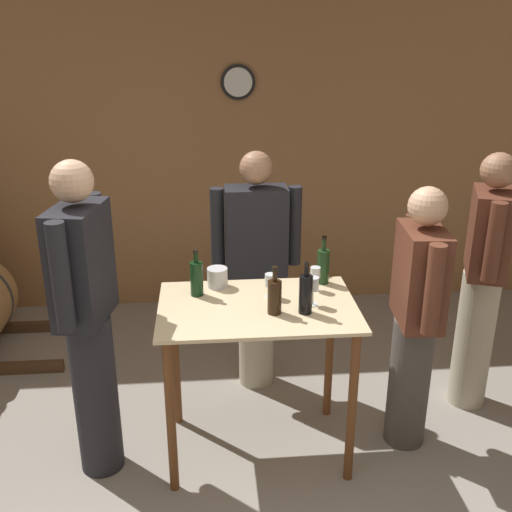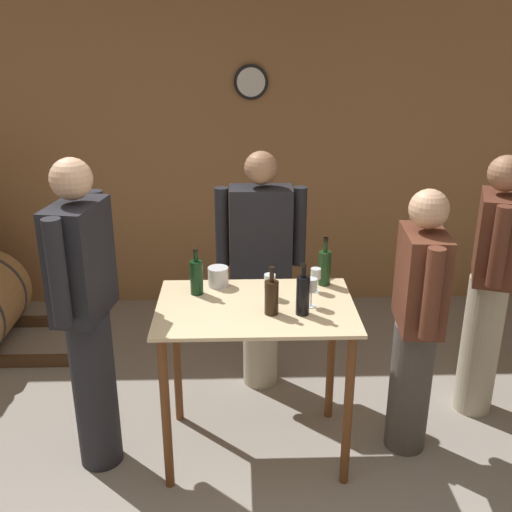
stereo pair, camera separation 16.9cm
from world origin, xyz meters
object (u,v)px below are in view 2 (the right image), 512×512
object	(u,v)px
wine_bottle_left	(273,296)
ice_bucket	(219,277)
wine_bottle_far_left	(197,276)
wine_glass_near_center	(312,286)
wine_bottle_center	(304,294)
person_host	(490,284)
person_visitor_with_scarf	(418,321)
wine_glass_near_left	(271,281)
wine_bottle_right	(325,267)
person_visitor_near_door	(87,314)
wine_glass_near_right	(317,275)
person_visitor_bearded	(261,268)

from	to	relation	value
wine_bottle_left	ice_bucket	xyz separation A→B (m)	(-0.29, 0.37, -0.04)
wine_bottle_far_left	wine_glass_near_center	bearing A→B (deg)	-16.36
wine_glass_near_center	wine_bottle_left	bearing A→B (deg)	-159.89
wine_bottle_center	person_host	distance (m)	1.30
person_visitor_with_scarf	wine_glass_near_left	bearing A→B (deg)	173.11
ice_bucket	wine_glass_near_left	bearing A→B (deg)	-29.79
wine_bottle_right	person_visitor_with_scarf	bearing A→B (deg)	-28.86
wine_bottle_far_left	wine_glass_near_left	size ratio (longest dim) A/B	1.98
wine_bottle_left	wine_bottle_right	bearing A→B (deg)	48.58
person_visitor_near_door	wine_bottle_center	bearing A→B (deg)	-1.82
wine_bottle_right	person_visitor_near_door	xyz separation A→B (m)	(-1.31, -0.35, -0.11)
wine_bottle_right	person_visitor_near_door	distance (m)	1.36
ice_bucket	person_visitor_with_scarf	distance (m)	1.15
wine_bottle_left	wine_glass_near_left	distance (m)	0.20
wine_glass_near_center	person_visitor_near_door	distance (m)	1.21
wine_bottle_far_left	wine_glass_near_right	bearing A→B (deg)	0.88
wine_bottle_center	person_host	xyz separation A→B (m)	(1.20, 0.47, -0.17)
ice_bucket	person_visitor_with_scarf	size ratio (longest dim) A/B	0.08
wine_glass_near_right	person_visitor_bearded	size ratio (longest dim) A/B	0.09
wine_bottle_left	wine_glass_near_right	xyz separation A→B (m)	(0.27, 0.27, 0.00)
wine_glass_near_left	ice_bucket	bearing A→B (deg)	150.21
wine_bottle_center	wine_glass_near_left	world-z (taller)	wine_bottle_center
person_visitor_bearded	person_visitor_near_door	xyz separation A→B (m)	(-0.95, -0.80, 0.07)
wine_bottle_center	wine_bottle_right	size ratio (longest dim) A/B	0.98
ice_bucket	person_host	size ratio (longest dim) A/B	0.07
person_visitor_near_door	wine_glass_near_center	bearing A→B (deg)	2.57
wine_bottle_center	person_visitor_with_scarf	xyz separation A→B (m)	(0.66, 0.12, -0.22)
ice_bucket	person_visitor_bearded	xyz separation A→B (m)	(0.27, 0.46, -0.13)
wine_bottle_left	ice_bucket	size ratio (longest dim) A/B	2.23
wine_glass_near_left	person_visitor_with_scarf	world-z (taller)	person_visitor_with_scarf
wine_glass_near_right	person_visitor_with_scarf	xyz separation A→B (m)	(0.55, -0.17, -0.21)
wine_bottle_right	wine_glass_near_center	xyz separation A→B (m)	(-0.11, -0.29, 0.01)
wine_glass_near_center	wine_glass_near_right	bearing A→B (deg)	76.42
person_visitor_near_door	wine_glass_near_left	bearing A→B (deg)	10.25
ice_bucket	person_host	distance (m)	1.66
wine_bottle_far_left	person_host	xyz separation A→B (m)	(1.77, 0.20, -0.16)
wine_bottle_center	person_visitor_near_door	bearing A→B (deg)	178.18
ice_bucket	person_visitor_near_door	world-z (taller)	person_visitor_near_door
wine_bottle_center	wine_glass_near_center	distance (m)	0.11
person_visitor_near_door	person_visitor_bearded	bearing A→B (deg)	39.98
wine_bottle_far_left	person_visitor_with_scarf	bearing A→B (deg)	-7.40
wine_bottle_center	person_visitor_bearded	size ratio (longest dim) A/B	0.17
wine_glass_near_center	person_visitor_bearded	world-z (taller)	person_visitor_bearded
wine_glass_near_left	person_visitor_near_door	world-z (taller)	person_visitor_near_door
wine_bottle_left	wine_bottle_right	size ratio (longest dim) A/B	0.91
wine_bottle_right	wine_glass_near_center	distance (m)	0.31
wine_glass_near_center	wine_glass_near_right	xyz separation A→B (m)	(0.05, 0.19, -0.02)
wine_bottle_right	person_visitor_bearded	distance (m)	0.60
wine_glass_near_center	wine_glass_near_left	bearing A→B (deg)	150.44
wine_glass_near_left	wine_glass_near_right	distance (m)	0.27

